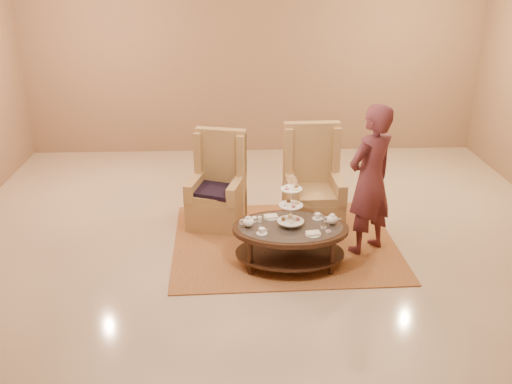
{
  "coord_description": "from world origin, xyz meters",
  "views": [
    {
      "loc": [
        -0.37,
        -6.04,
        3.32
      ],
      "look_at": [
        -0.11,
        0.2,
        0.73
      ],
      "focal_mm": 40.0,
      "sensor_mm": 36.0,
      "label": 1
    }
  ],
  "objects_px": {
    "armchair_right": "(312,192)",
    "person": "(370,180)",
    "armchair_left": "(218,193)",
    "tea_table": "(290,233)"
  },
  "relations": [
    {
      "from": "armchair_left",
      "to": "armchair_right",
      "type": "distance_m",
      "value": 1.24
    },
    {
      "from": "tea_table",
      "to": "person",
      "type": "height_order",
      "value": "person"
    },
    {
      "from": "tea_table",
      "to": "armchair_right",
      "type": "relative_size",
      "value": 1.01
    },
    {
      "from": "tea_table",
      "to": "armchair_right",
      "type": "xyz_separation_m",
      "value": [
        0.39,
        1.08,
        0.05
      ]
    },
    {
      "from": "armchair_right",
      "to": "person",
      "type": "bearing_deg",
      "value": -55.76
    },
    {
      "from": "tea_table",
      "to": "armchair_left",
      "type": "relative_size",
      "value": 1.09
    },
    {
      "from": "armchair_left",
      "to": "person",
      "type": "distance_m",
      "value": 2.06
    },
    {
      "from": "armchair_left",
      "to": "tea_table",
      "type": "bearing_deg",
      "value": -40.3
    },
    {
      "from": "tea_table",
      "to": "armchair_right",
      "type": "distance_m",
      "value": 1.15
    },
    {
      "from": "armchair_left",
      "to": "armchair_right",
      "type": "xyz_separation_m",
      "value": [
        1.24,
        -0.11,
        0.03
      ]
    }
  ]
}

